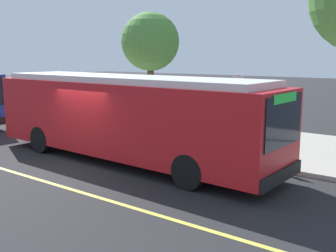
# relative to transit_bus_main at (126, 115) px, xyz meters

# --- Properties ---
(ground_plane) EXTENTS (120.00, 120.00, 0.00)m
(ground_plane) POSITION_rel_transit_bus_main_xyz_m (-0.87, -1.01, -1.62)
(ground_plane) COLOR #232326
(sidewalk_curb) EXTENTS (44.00, 6.40, 0.15)m
(sidewalk_curb) POSITION_rel_transit_bus_main_xyz_m (-0.87, 4.99, -1.54)
(sidewalk_curb) COLOR #A8A399
(sidewalk_curb) RESTS_ON ground_plane
(lane_stripe_center) EXTENTS (36.00, 0.14, 0.01)m
(lane_stripe_center) POSITION_rel_transit_bus_main_xyz_m (-0.87, -3.21, -1.61)
(lane_stripe_center) COLOR #E0D64C
(lane_stripe_center) RESTS_ON ground_plane
(transit_bus_main) EXTENTS (11.44, 2.96, 2.95)m
(transit_bus_main) POSITION_rel_transit_bus_main_xyz_m (0.00, 0.00, 0.00)
(transit_bus_main) COLOR red
(transit_bus_main) RESTS_ON ground_plane
(bus_shelter) EXTENTS (2.90, 1.60, 2.48)m
(bus_shelter) POSITION_rel_transit_bus_main_xyz_m (-0.28, 4.71, 0.30)
(bus_shelter) COLOR #333338
(bus_shelter) RESTS_ON sidewalk_curb
(waiting_bench) EXTENTS (1.60, 0.48, 0.95)m
(waiting_bench) POSITION_rel_transit_bus_main_xyz_m (0.00, 4.69, -0.98)
(waiting_bench) COLOR brown
(waiting_bench) RESTS_ON sidewalk_curb
(route_sign_post) EXTENTS (0.44, 0.08, 2.80)m
(route_sign_post) POSITION_rel_transit_bus_main_xyz_m (2.82, 2.76, 0.34)
(route_sign_post) COLOR #333338
(route_sign_post) RESTS_ON sidewalk_curb
(street_tree_downstreet) EXTENTS (3.11, 3.11, 5.78)m
(street_tree_downstreet) POSITION_rel_transit_bus_main_xyz_m (-4.56, 6.91, 2.72)
(street_tree_downstreet) COLOR brown
(street_tree_downstreet) RESTS_ON sidewalk_curb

